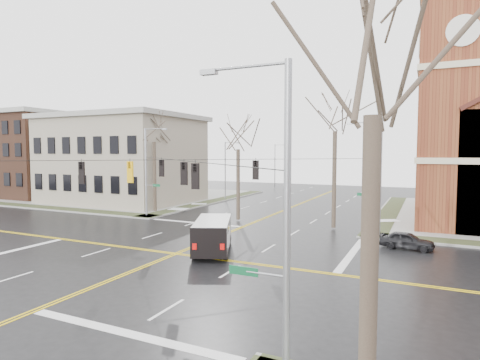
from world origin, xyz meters
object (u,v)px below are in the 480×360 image
at_px(signal_pole_ne, 378,174).
at_px(streetlight_north_a, 226,168).
at_px(tree_nw_far, 154,137).
at_px(signal_pole_se, 281,217).
at_px(tree_nw_near, 238,145).
at_px(tree_ne, 335,125).
at_px(cargo_van, 213,232).
at_px(parked_car_a, 407,240).
at_px(signal_pole_nw, 147,169).
at_px(tree_se, 373,90).
at_px(streetlight_north_b, 276,164).

bearing_deg(signal_pole_ne, streetlight_north_a, 143.10).
bearing_deg(tree_nw_far, signal_pole_se, -47.24).
bearing_deg(tree_nw_near, signal_pole_se, -62.11).
distance_m(signal_pole_ne, tree_ne, 5.73).
distance_m(signal_pole_ne, tree_nw_far, 24.24).
distance_m(signal_pole_ne, cargo_van, 14.13).
height_order(streetlight_north_a, parked_car_a, streetlight_north_a).
distance_m(streetlight_north_a, tree_ne, 24.09).
distance_m(cargo_van, parked_car_a, 13.38).
distance_m(streetlight_north_a, cargo_van, 29.39).
distance_m(signal_pole_nw, cargo_van, 16.91).
distance_m(cargo_van, tree_nw_far, 20.44).
distance_m(signal_pole_ne, tree_nw_near, 13.37).
bearing_deg(tree_nw_far, streetlight_north_a, 82.25).
bearing_deg(tree_nw_far, tree_se, -46.40).
relative_size(streetlight_north_b, tree_nw_near, 0.78).
xyz_separation_m(signal_pole_se, streetlight_north_a, (-21.97, 39.50, -0.48)).
relative_size(streetlight_north_a, parked_car_a, 2.25).
relative_size(cargo_van, tree_se, 0.56).
xyz_separation_m(streetlight_north_b, tree_se, (24.55, -61.45, 3.44)).
distance_m(streetlight_north_b, tree_nw_near, 36.11).
relative_size(signal_pole_ne, tree_nw_far, 0.78).
relative_size(tree_nw_near, tree_se, 0.94).
distance_m(parked_car_a, tree_ne, 11.58).
bearing_deg(tree_ne, signal_pole_nw, -175.64).
bearing_deg(signal_pole_nw, streetlight_north_b, 88.95).
bearing_deg(signal_pole_nw, tree_nw_far, 113.26).
height_order(signal_pole_ne, cargo_van, signal_pole_ne).
relative_size(streetlight_north_a, cargo_van, 1.31).
distance_m(tree_nw_near, tree_se, 30.84).
bearing_deg(signal_pole_ne, parked_car_a, -56.53).
xyz_separation_m(signal_pole_ne, tree_nw_near, (-13.04, 1.64, 2.47)).
relative_size(parked_car_a, tree_ne, 0.28).
bearing_deg(tree_nw_near, streetlight_north_b, 104.38).
bearing_deg(tree_se, tree_nw_far, 133.60).
bearing_deg(parked_car_a, signal_pole_se, 178.29).
relative_size(streetlight_north_a, streetlight_north_b, 1.00).
distance_m(tree_nw_near, tree_ne, 9.44).
distance_m(signal_pole_se, streetlight_north_a, 45.20).
distance_m(signal_pole_ne, streetlight_north_a, 27.48).
bearing_deg(tree_nw_near, cargo_van, -72.56).
distance_m(streetlight_north_b, parked_car_a, 47.08).
xyz_separation_m(signal_pole_se, streetlight_north_b, (-21.97, 59.50, -0.48)).
bearing_deg(tree_ne, parked_car_a, -39.48).
height_order(cargo_van, tree_se, tree_se).
xyz_separation_m(parked_car_a, tree_se, (0.19, -21.35, 7.30)).
xyz_separation_m(cargo_van, parked_car_a, (11.80, 6.28, -0.69)).
bearing_deg(tree_nw_far, tree_ne, -3.83).
relative_size(tree_nw_far, tree_ne, 0.92).
height_order(signal_pole_ne, signal_pole_se, same).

